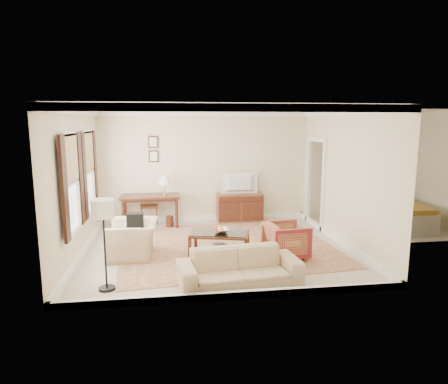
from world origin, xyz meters
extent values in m
cube|color=beige|center=(0.00, 0.00, 0.00)|extent=(5.50, 5.00, 0.01)
cube|color=white|center=(0.00, 0.00, 2.90)|extent=(5.50, 5.00, 0.01)
cube|color=beige|center=(0.00, 2.50, 1.45)|extent=(5.50, 0.01, 2.90)
cube|color=beige|center=(0.00, -2.50, 1.45)|extent=(5.50, 0.01, 2.90)
cube|color=beige|center=(-2.75, 0.00, 1.45)|extent=(0.01, 5.00, 2.90)
cube|color=beige|center=(2.75, 0.00, 1.45)|extent=(0.01, 5.00, 2.90)
cube|color=beige|center=(4.25, 1.15, 0.00)|extent=(3.00, 2.70, 0.01)
cube|color=beige|center=(5.75, 1.15, 1.45)|extent=(0.01, 2.70, 2.90)
cube|color=maroon|center=(0.21, 0.11, 0.01)|extent=(4.75, 4.17, 0.01)
cube|color=#482114|center=(-1.44, 2.03, 0.78)|extent=(1.47, 0.73, 0.05)
cylinder|color=#482114|center=(-2.10, 1.75, 0.38)|extent=(0.07, 0.07, 0.75)
cylinder|color=#482114|center=(-0.79, 1.75, 0.38)|extent=(0.07, 0.07, 0.75)
cylinder|color=#482114|center=(-2.10, 2.32, 0.38)|extent=(0.07, 0.07, 0.75)
cylinder|color=#482114|center=(-0.79, 2.32, 0.38)|extent=(0.07, 0.07, 0.75)
cube|color=brown|center=(0.89, 2.24, 0.37)|extent=(1.22, 0.47, 0.75)
imported|color=black|center=(0.89, 2.22, 1.22)|extent=(0.94, 0.54, 0.12)
cube|color=#482114|center=(0.00, -0.48, 0.44)|extent=(1.27, 0.94, 0.04)
cube|color=silver|center=(0.00, -0.48, 0.48)|extent=(1.20, 0.86, 0.01)
cube|color=silver|center=(0.00, -0.48, 0.16)|extent=(1.18, 0.84, 0.02)
cube|color=#482114|center=(-0.60, -0.63, 0.22)|extent=(0.07, 0.07, 0.44)
cube|color=#482114|center=(0.45, -0.91, 0.22)|extent=(0.07, 0.07, 0.44)
cube|color=#482114|center=(-0.44, -0.04, 0.22)|extent=(0.07, 0.07, 0.44)
cube|color=#482114|center=(0.60, -0.32, 0.22)|extent=(0.07, 0.07, 0.44)
imported|color=silver|center=(0.03, -0.50, 0.54)|extent=(0.42, 0.42, 0.10)
imported|color=brown|center=(-0.07, -0.38, 0.19)|extent=(0.27, 0.14, 0.38)
imported|color=brown|center=(0.24, -0.56, 0.18)|extent=(0.24, 0.18, 0.38)
imported|color=maroon|center=(1.27, -0.79, 0.39)|extent=(0.78, 0.83, 0.77)
imported|color=tan|center=(-1.70, -0.26, 0.47)|extent=(0.74, 1.10, 0.94)
cube|color=black|center=(-1.64, -0.28, 0.72)|extent=(0.29, 0.37, 0.40)
imported|color=tan|center=(0.14, -1.93, 0.39)|extent=(2.03, 0.78, 0.78)
cylinder|color=black|center=(-1.99, -1.85, 0.02)|extent=(0.26, 0.26, 0.04)
cylinder|color=black|center=(-1.99, -1.85, 0.63)|extent=(0.03, 0.03, 1.23)
cylinder|color=silver|center=(-1.99, -1.85, 1.32)|extent=(0.36, 0.36, 0.28)
camera|label=1|loc=(-0.97, -8.03, 2.64)|focal=32.00mm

